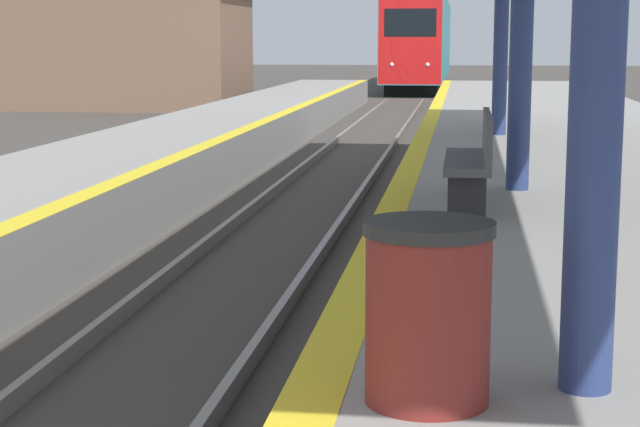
# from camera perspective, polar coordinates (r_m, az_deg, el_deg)

# --- Properties ---
(train) EXTENTS (2.74, 21.27, 4.68)m
(train) POSITION_cam_1_polar(r_m,az_deg,el_deg) (56.23, 5.37, 9.14)
(train) COLOR black
(train) RESTS_ON ground
(trash_bin) EXTENTS (0.60, 0.60, 0.84)m
(trash_bin) POSITION_cam_1_polar(r_m,az_deg,el_deg) (4.88, 5.77, -5.24)
(trash_bin) COLOR maroon
(trash_bin) RESTS_ON platform_right
(bench) EXTENTS (0.44, 1.92, 0.92)m
(bench) POSITION_cam_1_polar(r_m,az_deg,el_deg) (10.66, 8.23, 3.05)
(bench) COLOR #4C4C51
(bench) RESTS_ON platform_right
(station_building) EXTENTS (8.97, 5.83, 4.42)m
(station_building) POSITION_cam_1_polar(r_m,az_deg,el_deg) (40.24, -10.43, 8.75)
(station_building) COLOR brown
(station_building) RESTS_ON ground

